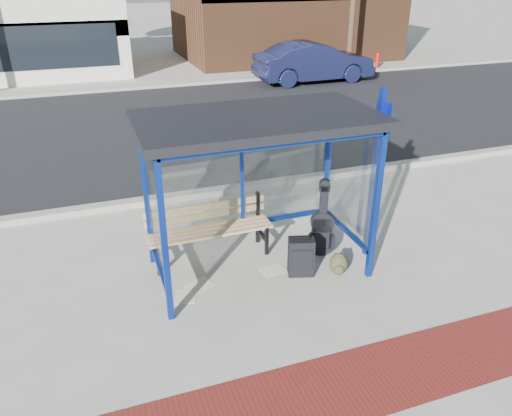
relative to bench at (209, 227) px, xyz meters
name	(u,v)px	position (x,y,z in m)	size (l,w,h in m)	color
ground	(258,268)	(0.60, -0.62, -0.52)	(120.00, 120.00, 0.00)	#B2ADA0
brick_paver_strip	(337,389)	(0.60, -3.22, -0.52)	(60.00, 1.00, 0.01)	maroon
curb_near	(210,192)	(0.60, 2.28, -0.46)	(60.00, 0.25, 0.12)	gray
street_asphalt	(165,126)	(0.60, 7.38, -0.52)	(60.00, 10.00, 0.00)	black
curb_far	(140,87)	(0.60, 12.48, -0.46)	(60.00, 0.25, 0.12)	gray
far_sidewalk	(134,79)	(0.60, 14.38, -0.52)	(60.00, 4.00, 0.01)	#B2ADA0
bus_shelter	(256,139)	(0.60, -0.55, 1.55)	(3.30, 1.80, 2.42)	navy
bench	(209,227)	(0.00, 0.00, 0.00)	(1.96, 0.50, 0.93)	black
guitar_bag	(322,229)	(1.70, -0.56, -0.07)	(0.47, 0.28, 1.23)	black
suitcase	(301,257)	(1.15, -0.99, -0.22)	(0.43, 0.34, 0.66)	black
backpack	(339,265)	(1.70, -1.17, -0.37)	(0.33, 0.32, 0.33)	#2D2F1A
sign_post	(376,166)	(2.41, -0.79, 0.99)	(0.12, 0.34, 2.69)	navy
newspaper_a	(200,286)	(-0.36, -0.78, -0.52)	(0.38, 0.30, 0.01)	white
newspaper_b	(186,296)	(-0.61, -0.96, -0.52)	(0.37, 0.29, 0.01)	white
newspaper_c	(273,270)	(0.80, -0.75, -0.52)	(0.36, 0.29, 0.01)	white
parked_car	(314,62)	(7.29, 11.44, 0.25)	(1.64, 4.69, 1.55)	#161B3F
fire_hydrant	(377,60)	(11.26, 13.12, -0.15)	(0.31, 0.20, 0.68)	red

